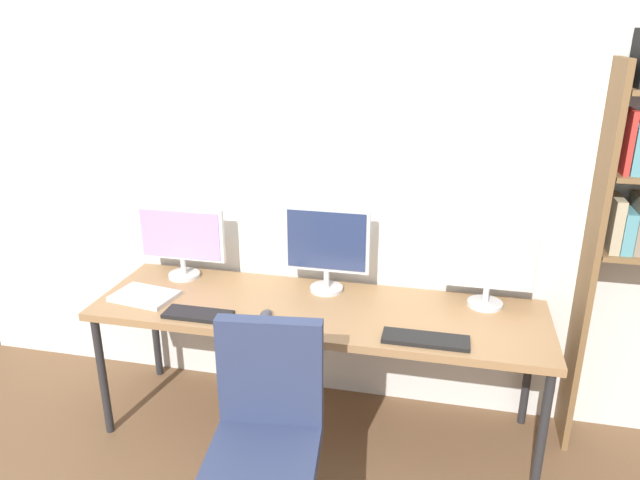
% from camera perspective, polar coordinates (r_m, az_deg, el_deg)
% --- Properties ---
extents(wall_back, '(4.72, 0.10, 2.60)m').
position_cam_1_polar(wall_back, '(3.24, 1.45, 5.71)').
color(wall_back, silver).
rests_on(wall_back, ground_plane).
extents(desk, '(2.32, 0.68, 0.74)m').
position_cam_1_polar(desk, '(3.07, -0.21, -7.33)').
color(desk, '#936D47').
rests_on(desk, ground_plane).
extents(office_chair, '(0.52, 0.52, 0.99)m').
position_cam_1_polar(office_chair, '(2.63, -5.16, -20.48)').
color(office_chair, '#2D2D33').
rests_on(office_chair, ground_plane).
extents(monitor_left, '(0.51, 0.18, 0.41)m').
position_cam_1_polar(monitor_left, '(3.41, -13.28, 0.11)').
color(monitor_left, silver).
rests_on(monitor_left, desk).
extents(monitor_center, '(0.46, 0.18, 0.47)m').
position_cam_1_polar(monitor_center, '(3.13, 0.66, -0.54)').
color(monitor_center, silver).
rests_on(monitor_center, desk).
extents(monitor_right, '(0.45, 0.18, 0.47)m').
position_cam_1_polar(monitor_right, '(3.08, 16.10, -1.80)').
color(monitor_right, silver).
rests_on(monitor_right, desk).
extents(keyboard_left, '(0.34, 0.13, 0.02)m').
position_cam_1_polar(keyboard_left, '(3.01, -11.73, -7.06)').
color(keyboard_left, black).
rests_on(keyboard_left, desk).
extents(keyboard_right, '(0.40, 0.13, 0.02)m').
position_cam_1_polar(keyboard_right, '(2.78, 10.18, -9.45)').
color(keyboard_right, black).
rests_on(keyboard_right, desk).
extents(computer_mouse, '(0.06, 0.10, 0.03)m').
position_cam_1_polar(computer_mouse, '(2.95, -5.28, -7.19)').
color(computer_mouse, '#38383D').
rests_on(computer_mouse, desk).
extents(laptop_closed, '(0.35, 0.27, 0.02)m').
position_cam_1_polar(laptop_closed, '(3.27, -16.64, -5.22)').
color(laptop_closed, silver).
rests_on(laptop_closed, desk).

